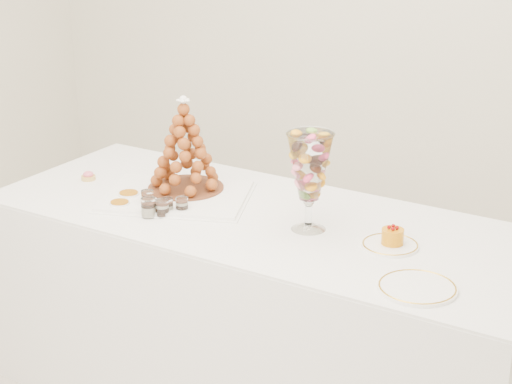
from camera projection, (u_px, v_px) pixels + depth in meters
The scene contains 15 objects.
buffet_table at pixel (261, 312), 3.43m from camera, with size 2.24×1.01×0.83m.
lace_tray at pixel (176, 196), 3.46m from camera, with size 0.56×0.42×0.02m, color white.
macaron_vase at pixel (310, 168), 3.08m from camera, with size 0.17×0.17×0.37m.
cake_plate at pixel (390, 245), 3.01m from camera, with size 0.20×0.20×0.01m, color white.
spare_plate at pixel (417, 288), 2.70m from camera, with size 0.25×0.25×0.01m, color white.
pink_tart at pixel (88, 176), 3.67m from camera, with size 0.06×0.06×0.04m.
verrine_a at pixel (147, 199), 3.37m from camera, with size 0.05×0.05×0.07m, color white.
verrine_b at pixel (167, 206), 3.30m from camera, with size 0.05×0.05×0.06m, color white.
verrine_c at pixel (182, 205), 3.30m from camera, with size 0.05×0.05×0.07m, color white.
verrine_d at pixel (148, 207), 3.26m from camera, with size 0.06×0.06×0.08m, color white.
verrine_e at pixel (162, 208), 3.27m from camera, with size 0.05×0.05×0.07m, color white.
ramekin_back at pixel (129, 196), 3.45m from camera, with size 0.08×0.08×0.03m, color white.
ramekin_front at pixel (120, 205), 3.36m from camera, with size 0.08×0.08×0.02m, color white.
croquembouche at pixel (185, 144), 3.45m from camera, with size 0.31×0.31×0.39m.
mousse_cake at pixel (393, 236), 3.01m from camera, with size 0.08×0.08×0.07m.
Camera 1 is at (1.47, -2.42, 2.07)m, focal length 60.00 mm.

